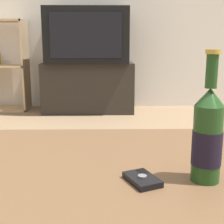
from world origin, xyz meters
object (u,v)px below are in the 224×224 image
at_px(tv_stand, 88,87).
at_px(cell_phone, 142,179).
at_px(television, 88,36).
at_px(beer_bottle, 207,136).
at_px(bookshelf, 0,64).

bearing_deg(tv_stand, cell_phone, -84.16).
relative_size(tv_stand, television, 1.15).
xyz_separation_m(television, beer_bottle, (0.43, -2.74, -0.29)).
distance_m(television, beer_bottle, 2.79).
relative_size(television, cell_phone, 8.04).
height_order(tv_stand, television, television).
bearing_deg(beer_bottle, television, 98.91).
distance_m(tv_stand, cell_phone, 2.78).
relative_size(television, beer_bottle, 2.84).
relative_size(bookshelf, cell_phone, 9.29).
distance_m(bookshelf, beer_bottle, 3.17).
height_order(television, cell_phone, television).
relative_size(tv_stand, beer_bottle, 3.25).
xyz_separation_m(bookshelf, beer_bottle, (1.42, -2.84, 0.01)).
bearing_deg(bookshelf, tv_stand, -5.12).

